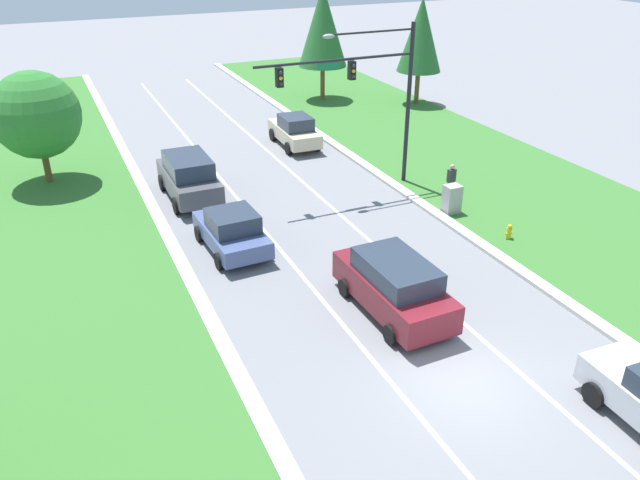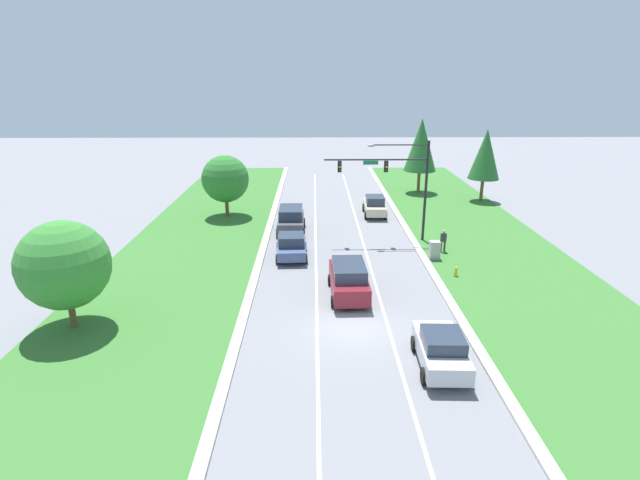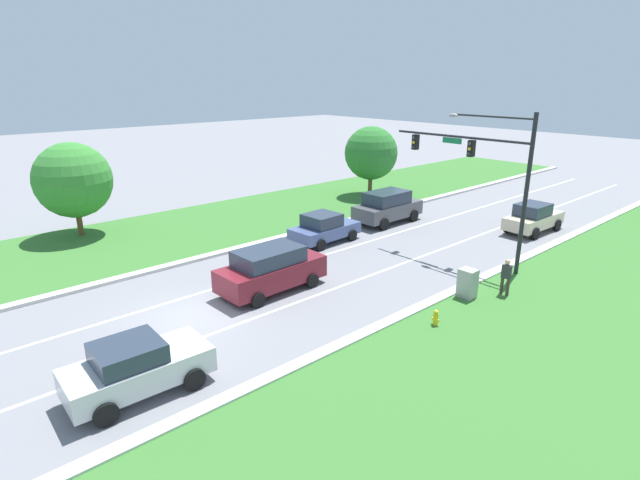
% 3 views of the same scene
% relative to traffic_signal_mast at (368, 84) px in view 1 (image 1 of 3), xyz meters
% --- Properties ---
extents(ground_plane, '(160.00, 160.00, 0.00)m').
position_rel_traffic_signal_mast_xyz_m(ground_plane, '(-4.18, -13.84, -5.08)').
color(ground_plane, slate).
extents(curb_strip_right, '(0.50, 90.00, 0.15)m').
position_rel_traffic_signal_mast_xyz_m(curb_strip_right, '(1.47, -13.84, -5.01)').
color(curb_strip_right, beige).
rests_on(curb_strip_right, ground_plane).
extents(curb_strip_left, '(0.50, 90.00, 0.15)m').
position_rel_traffic_signal_mast_xyz_m(curb_strip_left, '(-9.83, -13.84, -5.01)').
color(curb_strip_left, beige).
rests_on(curb_strip_left, ground_plane).
extents(lane_stripe_inner_left, '(0.14, 81.00, 0.01)m').
position_rel_traffic_signal_mast_xyz_m(lane_stripe_inner_left, '(-5.98, -13.84, -5.08)').
color(lane_stripe_inner_left, white).
rests_on(lane_stripe_inner_left, ground_plane).
extents(lane_stripe_inner_right, '(0.14, 81.00, 0.01)m').
position_rel_traffic_signal_mast_xyz_m(lane_stripe_inner_right, '(-2.38, -13.84, -5.08)').
color(lane_stripe_inner_right, white).
rests_on(lane_stripe_inner_right, ground_plane).
extents(traffic_signal_mast, '(7.66, 0.41, 7.60)m').
position_rel_traffic_signal_mast_xyz_m(traffic_signal_mast, '(0.00, 0.00, 0.00)').
color(traffic_signal_mast, black).
rests_on(traffic_signal_mast, ground_plane).
extents(graphite_suv, '(2.23, 4.82, 2.07)m').
position_rel_traffic_signal_mast_xyz_m(graphite_suv, '(-7.95, 2.31, -4.01)').
color(graphite_suv, '#4C4C51').
rests_on(graphite_suv, ground_plane).
extents(burgundy_suv, '(2.29, 4.93, 1.98)m').
position_rel_traffic_signal_mast_xyz_m(burgundy_suv, '(-4.13, -9.86, -4.07)').
color(burgundy_suv, maroon).
rests_on(burgundy_suv, ground_plane).
extents(champagne_sedan, '(2.05, 4.46, 1.80)m').
position_rel_traffic_signal_mast_xyz_m(champagne_sedan, '(-0.63, 7.35, -4.19)').
color(champagne_sedan, beige).
rests_on(champagne_sedan, ground_plane).
extents(slate_blue_sedan, '(2.27, 4.19, 1.69)m').
position_rel_traffic_signal_mast_xyz_m(slate_blue_sedan, '(-7.67, -3.49, -4.25)').
color(slate_blue_sedan, '#475684').
rests_on(slate_blue_sedan, ground_plane).
extents(utility_cabinet, '(0.70, 0.60, 1.33)m').
position_rel_traffic_signal_mast_xyz_m(utility_cabinet, '(2.15, -4.14, -4.41)').
color(utility_cabinet, '#9E9E99').
rests_on(utility_cabinet, ground_plane).
extents(pedestrian, '(0.41, 0.27, 1.69)m').
position_rel_traffic_signal_mast_xyz_m(pedestrian, '(3.09, -2.70, -4.14)').
color(pedestrian, '#42382D').
rests_on(pedestrian, ground_plane).
extents(fire_hydrant, '(0.34, 0.20, 0.70)m').
position_rel_traffic_signal_mast_xyz_m(fire_hydrant, '(2.80, -7.26, -4.74)').
color(fire_hydrant, gold).
rests_on(fire_hydrant, ground_plane).
extents(conifer_near_right_tree, '(3.38, 3.38, 7.85)m').
position_rel_traffic_signal_mast_xyz_m(conifer_near_right_tree, '(5.11, 16.13, 0.05)').
color(conifer_near_right_tree, brown).
rests_on(conifer_near_right_tree, ground_plane).
extents(oak_near_left_tree, '(4.13, 4.13, 5.49)m').
position_rel_traffic_signal_mast_xyz_m(oak_near_left_tree, '(-13.86, 7.06, -1.66)').
color(oak_near_left_tree, brown).
rests_on(oak_near_left_tree, ground_plane).
extents(conifer_far_right_tree, '(3.03, 3.03, 7.17)m').
position_rel_traffic_signal_mast_xyz_m(conifer_far_right_tree, '(10.67, 12.36, -0.36)').
color(conifer_far_right_tree, brown).
rests_on(conifer_far_right_tree, ground_plane).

